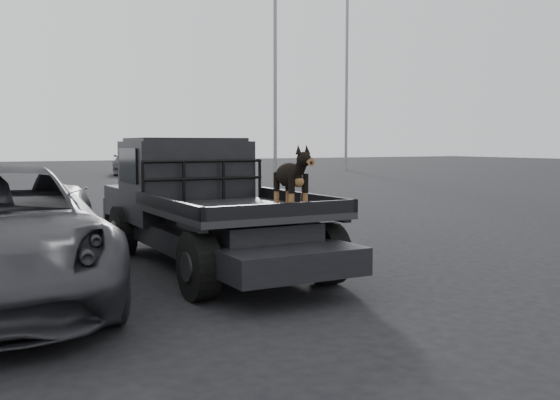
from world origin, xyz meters
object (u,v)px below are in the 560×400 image
floodlight_far (347,57)px  flatbed_ute (210,234)px  distant_car_b (134,161)px  floodlight_mid (275,34)px  dog (291,180)px

floodlight_far → flatbed_ute: bearing=-127.9°
distant_car_b → floodlight_mid: size_ratio=0.39×
dog → floodlight_mid: size_ratio=0.05×
flatbed_ute → floodlight_mid: bearing=59.7°
flatbed_ute → distant_car_b: size_ratio=1.03×
dog → floodlight_far: bearing=54.3°
flatbed_ute → floodlight_mid: (12.15, 20.76, 6.87)m
dog → floodlight_mid: (11.82, 22.45, 6.04)m
floodlight_mid → distant_car_b: bearing=133.7°
distant_car_b → floodlight_far: floodlight_far is taller
dog → distant_car_b: bearing=78.1°
distant_car_b → floodlight_far: (13.69, -1.17, 6.50)m
distant_car_b → floodlight_far: bearing=11.7°
floodlight_mid → floodlight_far: floodlight_mid is taller
dog → flatbed_ute: bearing=101.1°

